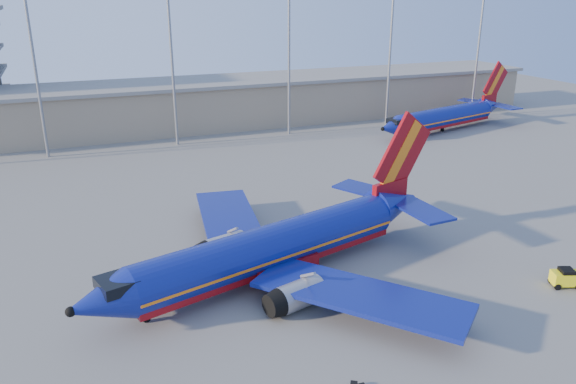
% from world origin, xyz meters
% --- Properties ---
extents(ground, '(220.00, 220.00, 0.00)m').
position_xyz_m(ground, '(0.00, 0.00, 0.00)').
color(ground, slate).
rests_on(ground, ground).
extents(terminal_building, '(122.00, 16.00, 8.50)m').
position_xyz_m(terminal_building, '(10.00, 58.00, 4.32)').
color(terminal_building, gray).
rests_on(terminal_building, ground).
extents(light_mast_row, '(101.60, 1.60, 28.65)m').
position_xyz_m(light_mast_row, '(5.00, 46.00, 17.55)').
color(light_mast_row, gray).
rests_on(light_mast_row, ground).
extents(aircraft_main, '(37.14, 35.22, 12.87)m').
position_xyz_m(aircraft_main, '(-5.47, -2.76, 2.75)').
color(aircraft_main, navy).
rests_on(aircraft_main, ground).
extents(aircraft_second, '(33.41, 15.95, 11.54)m').
position_xyz_m(aircraft_second, '(42.53, 37.65, 2.65)').
color(aircraft_second, navy).
rests_on(aircraft_second, ground).
extents(baggage_tug, '(2.68, 2.15, 1.67)m').
position_xyz_m(baggage_tug, '(16.57, -14.04, 0.87)').
color(baggage_tug, yellow).
rests_on(baggage_tug, ground).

